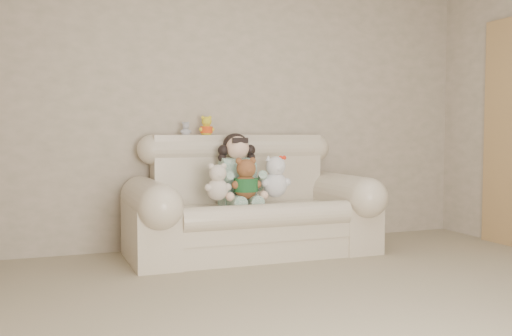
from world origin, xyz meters
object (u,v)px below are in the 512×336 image
(seated_child, at_px, (237,169))
(white_cat, at_px, (275,172))
(brown_teddy, at_px, (246,174))
(cream_teddy, at_px, (217,178))
(sofa, at_px, (252,195))

(seated_child, relative_size, white_cat, 1.50)
(seated_child, xyz_separation_m, white_cat, (0.28, -0.18, -0.03))
(seated_child, height_order, brown_teddy, seated_child)
(white_cat, distance_m, cream_teddy, 0.53)
(sofa, bearing_deg, cream_teddy, -157.52)
(sofa, distance_m, white_cat, 0.28)
(brown_teddy, height_order, white_cat, white_cat)
(white_cat, xyz_separation_m, cream_teddy, (-0.53, -0.04, -0.03))
(brown_teddy, relative_size, cream_teddy, 1.14)
(cream_teddy, bearing_deg, seated_child, 61.36)
(seated_child, distance_m, white_cat, 0.33)
(sofa, bearing_deg, brown_teddy, -126.83)
(sofa, height_order, cream_teddy, sofa)
(seated_child, bearing_deg, brown_teddy, -95.42)
(white_cat, bearing_deg, seated_child, 155.68)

